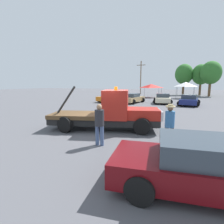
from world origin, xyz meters
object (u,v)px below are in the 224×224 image
at_px(tow_truck, 111,113).
at_px(tree_right, 201,75).
at_px(canopy_tent_red, 151,86).
at_px(utility_pole, 141,77).
at_px(tree_left, 184,74).
at_px(tree_center, 211,73).
at_px(parked_car_cream, 163,98).
at_px(person_at_hood, 99,122).
at_px(person_near_truck, 170,122).
at_px(canopy_tent_white, 186,84).
at_px(parked_car_tan, 132,98).
at_px(parked_car_orange, 110,97).
at_px(parked_car_navy, 189,100).
at_px(foreground_car, 211,167).

height_order(tow_truck, tree_right, tree_right).
xyz_separation_m(canopy_tent_red, utility_pole, (-4.65, 9.72, 2.17)).
relative_size(tree_left, utility_pole, 0.88).
relative_size(tree_center, utility_pole, 0.88).
relative_size(parked_car_cream, tree_center, 0.69).
bearing_deg(tree_left, person_at_hood, -92.99).
bearing_deg(parked_car_cream, tree_center, -31.22).
distance_m(person_at_hood, parked_car_cream, 18.43).
bearing_deg(person_near_truck, canopy_tent_white, -11.44).
bearing_deg(parked_car_cream, tree_left, -14.32).
bearing_deg(person_at_hood, tree_right, -13.31).
bearing_deg(person_at_hood, canopy_tent_white, -10.64).
xyz_separation_m(canopy_tent_white, tree_right, (2.91, 10.88, 2.21)).
height_order(parked_car_cream, tree_center, tree_center).
distance_m(person_near_truck, canopy_tent_white, 27.15).
height_order(person_at_hood, tree_center, tree_center).
relative_size(canopy_tent_white, utility_pole, 0.36).
xyz_separation_m(tow_truck, person_at_hood, (0.66, -2.64, 0.07)).
bearing_deg(canopy_tent_red, person_at_hood, -83.06).
bearing_deg(parked_car_tan, tree_right, -15.21).
height_order(tree_center, utility_pole, utility_pole).
relative_size(canopy_tent_red, tree_center, 0.48).
xyz_separation_m(parked_car_orange, canopy_tent_white, (10.04, 10.84, 1.90)).
relative_size(parked_car_orange, parked_car_cream, 0.99).
bearing_deg(utility_pole, person_near_truck, -73.62).
xyz_separation_m(person_near_truck, parked_car_tan, (-6.54, 15.90, -0.41)).
xyz_separation_m(parked_car_navy, tree_right, (2.18, 22.05, 4.11)).
bearing_deg(parked_car_tan, parked_car_navy, -81.67).
bearing_deg(utility_pole, tree_center, -6.47).
bearing_deg(person_at_hood, parked_car_cream, -5.40).
distance_m(person_near_truck, canopy_tent_red, 27.75).
height_order(parked_car_tan, tree_center, tree_center).
relative_size(person_at_hood, tree_center, 0.24).
xyz_separation_m(parked_car_navy, canopy_tent_red, (-6.88, 11.08, 1.59)).
relative_size(foreground_car, parked_car_tan, 1.03).
xyz_separation_m(tow_truck, tree_right, (6.30, 36.40, 3.79)).
xyz_separation_m(person_near_truck, utility_pole, (-10.81, 36.75, 3.35)).
height_order(tree_left, tree_center, tree_center).
distance_m(foreground_car, tree_left, 41.13).
relative_size(parked_car_orange, parked_car_tan, 1.02).
bearing_deg(parked_car_orange, tree_center, -29.07).
xyz_separation_m(foreground_car, parked_car_orange, (-11.29, 19.18, 0.00)).
height_order(person_near_truck, person_at_hood, person_near_truck).
height_order(tow_truck, parked_car_navy, tow_truck).
height_order(canopy_tent_white, tree_left, tree_left).
relative_size(foreground_car, canopy_tent_white, 1.71).
distance_m(foreground_car, person_at_hood, 4.43).
relative_size(tow_truck, canopy_tent_red, 1.86).
distance_m(canopy_tent_red, tree_center, 13.64).
bearing_deg(tree_center, canopy_tent_red, -143.38).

